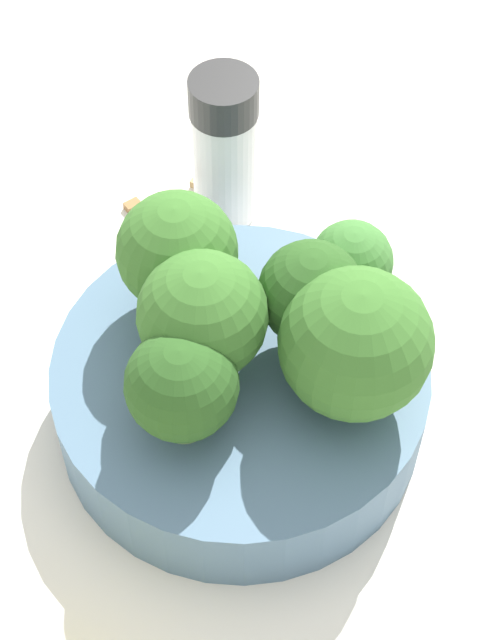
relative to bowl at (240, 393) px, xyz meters
name	(u,v)px	position (x,y,z in m)	size (l,w,h in m)	color
ground_plane	(240,416)	(0.00, 0.00, -0.02)	(3.00, 3.00, 0.00)	silver
bowl	(240,393)	(0.00, 0.00, 0.00)	(0.15, 0.15, 0.04)	slate
broccoli_floret_0	(182,387)	(-0.03, -0.02, 0.05)	(0.04, 0.04, 0.05)	#7A9E5B
broccoli_floret_1	(356,345)	(0.03, -0.03, 0.05)	(0.06, 0.06, 0.06)	#84AD66
broccoli_floret_2	(203,317)	(-0.01, 0.01, 0.05)	(0.05, 0.05, 0.06)	#7A9E5B
broccoli_floret_3	(351,265)	(0.05, 0.01, 0.05)	(0.03, 0.03, 0.05)	#8EB770
broccoli_floret_4	(312,298)	(0.03, 0.00, 0.05)	(0.04, 0.04, 0.05)	#8EB770
broccoli_floret_5	(177,253)	(-0.01, 0.04, 0.05)	(0.05, 0.05, 0.06)	#84AD66
pepper_shaker	(224,150)	(0.04, 0.11, 0.02)	(0.03, 0.03, 0.08)	silver
almond_crumb_0	(124,205)	(0.00, 0.13, -0.01)	(0.01, 0.01, 0.01)	olive
almond_crumb_2	(198,178)	(0.04, 0.14, -0.01)	(0.01, 0.01, 0.01)	tan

